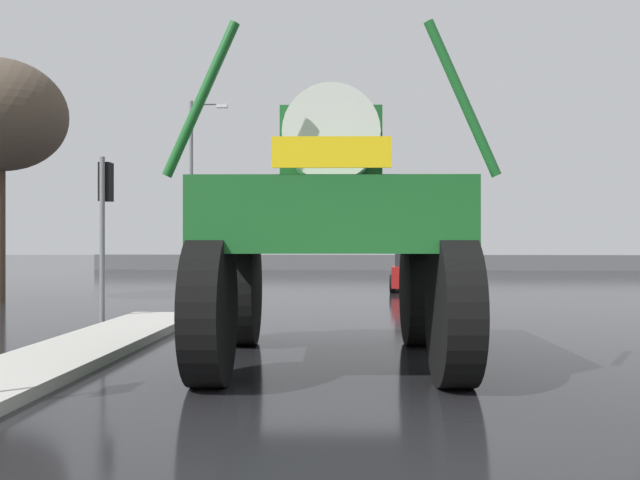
{
  "coord_description": "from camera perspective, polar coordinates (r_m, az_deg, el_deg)",
  "views": [
    {
      "loc": [
        -0.33,
        -5.14,
        1.76
      ],
      "look_at": [
        -1.07,
        7.9,
        1.76
      ],
      "focal_mm": 39.7,
      "sensor_mm": 36.0,
      "label": 1
    }
  ],
  "objects": [
    {
      "name": "sedan_ahead",
      "position": [
        25.15,
        7.98,
        -2.4
      ],
      "size": [
        2.21,
        4.25,
        1.52
      ],
      "rotation": [
        0.0,
        0.0,
        1.47
      ],
      "color": "maroon",
      "rests_on": "ground"
    },
    {
      "name": "streetlight_far_left",
      "position": [
        33.49,
        -10.14,
        4.78
      ],
      "size": [
        1.8,
        0.24,
        8.24
      ],
      "color": "slate",
      "rests_on": "ground"
    },
    {
      "name": "ground_plane",
      "position": [
        23.21,
        4.08,
        -4.37
      ],
      "size": [
        120.0,
        120.0,
        0.0
      ],
      "primitive_type": "plane",
      "color": "black"
    },
    {
      "name": "oversize_sprayer",
      "position": [
        10.19,
        0.89,
        1.03
      ],
      "size": [
        4.01,
        5.4,
        4.36
      ],
      "rotation": [
        0.0,
        0.0,
        1.62
      ],
      "color": "black",
      "rests_on": "ground"
    },
    {
      "name": "median_island",
      "position": [
        11.87,
        -18.31,
        -8.18
      ],
      "size": [
        1.49,
        9.39,
        0.15
      ],
      "primitive_type": "cube",
      "color": "#B2AFA8",
      "rests_on": "ground"
    },
    {
      "name": "bare_tree_left",
      "position": [
        21.96,
        -24.4,
        9.09
      ],
      "size": [
        3.68,
        3.68,
        6.83
      ],
      "color": "#473828",
      "rests_on": "ground"
    },
    {
      "name": "roadside_barrier",
      "position": [
        41.72,
        3.72,
        -1.82
      ],
      "size": [
        32.59,
        0.24,
        0.9
      ],
      "primitive_type": "cube",
      "color": "#59595B",
      "rests_on": "ground"
    },
    {
      "name": "traffic_signal_near_left",
      "position": [
        15.95,
        -16.94,
        2.94
      ],
      "size": [
        0.24,
        0.54,
        3.54
      ],
      "color": "slate",
      "rests_on": "ground"
    }
  ]
}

